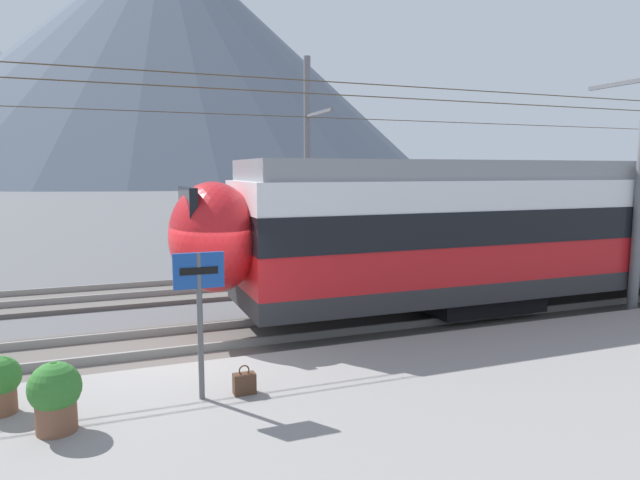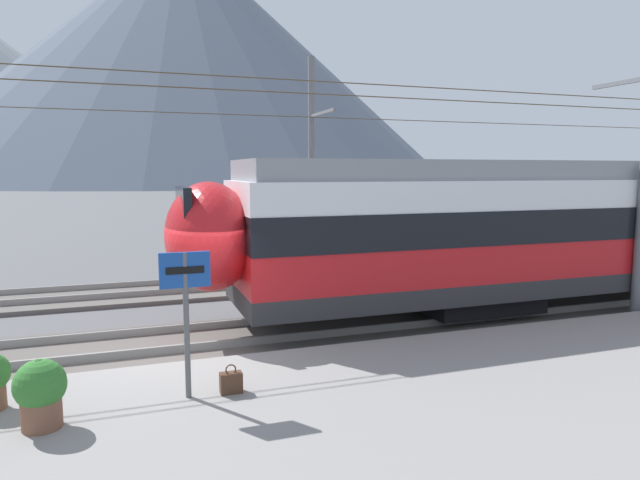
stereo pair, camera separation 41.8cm
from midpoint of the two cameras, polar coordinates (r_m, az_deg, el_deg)
ground_plane at (r=10.82m, az=-12.95°, el=-12.58°), size 400.00×400.00×0.00m
platform_slab at (r=7.16m, az=-9.22°, el=-21.49°), size 120.00×6.19×0.40m
track_near at (r=11.91m, az=-13.61°, el=-10.39°), size 120.00×3.00×0.28m
track_far at (r=17.08m, az=-15.41°, el=-5.11°), size 120.00×3.00×0.28m
catenary_mast_far_side at (r=19.78m, az=-0.11°, el=8.15°), size 49.07×2.48×7.58m
platform_sign at (r=7.95m, az=-12.20°, el=-5.20°), size 0.70×0.08×2.10m
handbag_near_sign at (r=8.40m, az=-7.68°, el=-14.31°), size 0.32×0.18×0.43m
potted_plant_platform_edge at (r=7.89m, az=-25.44°, el=-13.75°), size 0.64×0.64×0.88m
mountain_central_peak at (r=188.54m, az=-13.76°, el=17.54°), size 166.04×166.04×76.59m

